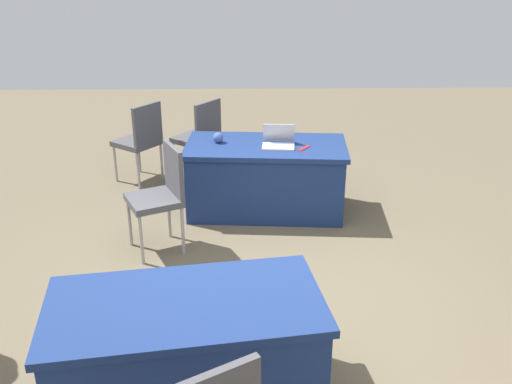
% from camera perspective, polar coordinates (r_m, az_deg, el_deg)
% --- Properties ---
extents(ground_plane, '(14.40, 14.40, 0.00)m').
position_cam_1_polar(ground_plane, '(4.64, -1.10, -10.60)').
color(ground_plane, brown).
extents(table_foreground, '(1.68, 0.94, 0.73)m').
position_cam_1_polar(table_foreground, '(5.96, 0.97, 1.44)').
color(table_foreground, navy).
rests_on(table_foreground, ground).
extents(table_mid_left, '(1.69, 1.04, 0.73)m').
position_cam_1_polar(table_mid_left, '(3.56, -6.80, -15.60)').
color(table_mid_left, navy).
rests_on(table_mid_left, ground).
extents(chair_tucked_left, '(0.59, 0.59, 0.98)m').
position_cam_1_polar(chair_tucked_left, '(5.18, -9.40, 0.05)').
color(chair_tucked_left, '#9E9993').
rests_on(chair_tucked_left, ground).
extents(chair_tucked_right, '(0.62, 0.62, 0.96)m').
position_cam_1_polar(chair_tucked_right, '(6.76, -5.56, 5.73)').
color(chair_tucked_right, '#9E9993').
rests_on(chair_tucked_right, ground).
extents(chair_by_pillar, '(0.62, 0.62, 0.95)m').
position_cam_1_polar(chair_by_pillar, '(6.77, -11.37, 5.33)').
color(chair_by_pillar, '#9E9993').
rests_on(chair_by_pillar, ground).
extents(laptop_silver, '(0.34, 0.32, 0.21)m').
position_cam_1_polar(laptop_silver, '(5.78, 2.24, 4.98)').
color(laptop_silver, silver).
rests_on(laptop_silver, table_foreground).
extents(yarn_ball, '(0.11, 0.11, 0.11)m').
position_cam_1_polar(yarn_ball, '(5.88, -3.77, 5.41)').
color(yarn_ball, '#3F5999').
rests_on(yarn_ball, table_foreground).
extents(scissors_red, '(0.14, 0.16, 0.01)m').
position_cam_1_polar(scissors_red, '(5.73, 4.80, 4.35)').
color(scissors_red, red).
rests_on(scissors_red, table_foreground).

